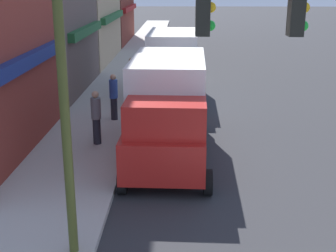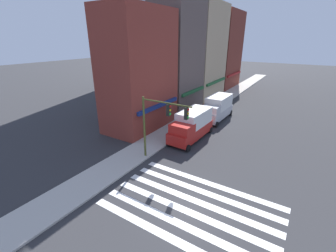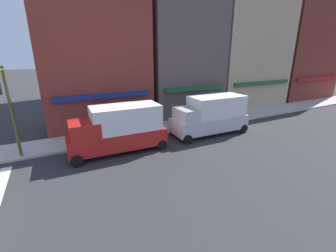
{
  "view_description": "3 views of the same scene",
  "coord_description": "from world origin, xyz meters",
  "px_view_note": "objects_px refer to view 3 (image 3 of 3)",
  "views": [
    {
      "loc": [
        -4.54,
        4.3,
        5.26
      ],
      "look_at": [
        9.16,
        4.7,
        1.0
      ],
      "focal_mm": 50.0,
      "sensor_mm": 36.0,
      "label": 1
    },
    {
      "loc": [
        -10.53,
        -4.84,
        9.99
      ],
      "look_at": [
        3.51,
        4.0,
        3.5
      ],
      "focal_mm": 24.0,
      "sensor_mm": 36.0,
      "label": 2
    },
    {
      "loc": [
        5.83,
        -9.03,
        6.23
      ],
      "look_at": [
        12.88,
        4.7,
        1.2
      ],
      "focal_mm": 24.0,
      "sensor_mm": 36.0,
      "label": 3
    }
  ],
  "objects_px": {
    "box_truck_silver": "(211,115)",
    "pedestrian_grey_coat": "(119,125)",
    "pedestrian_blue_shirt": "(154,120)",
    "pedestrian_red_jacket": "(196,115)",
    "box_truck_red": "(118,128)",
    "traffic_signal": "(3,99)"
  },
  "relations": [
    {
      "from": "pedestrian_grey_coat",
      "to": "pedestrian_red_jacket",
      "type": "bearing_deg",
      "value": -36.92
    },
    {
      "from": "box_truck_silver",
      "to": "pedestrian_grey_coat",
      "type": "height_order",
      "value": "box_truck_silver"
    },
    {
      "from": "box_truck_silver",
      "to": "pedestrian_red_jacket",
      "type": "bearing_deg",
      "value": 92.28
    },
    {
      "from": "traffic_signal",
      "to": "pedestrian_blue_shirt",
      "type": "distance_m",
      "value": 9.91
    },
    {
      "from": "box_truck_red",
      "to": "pedestrian_blue_shirt",
      "type": "height_order",
      "value": "box_truck_red"
    },
    {
      "from": "traffic_signal",
      "to": "pedestrian_red_jacket",
      "type": "height_order",
      "value": "traffic_signal"
    },
    {
      "from": "box_truck_red",
      "to": "pedestrian_grey_coat",
      "type": "height_order",
      "value": "box_truck_red"
    },
    {
      "from": "box_truck_red",
      "to": "pedestrian_blue_shirt",
      "type": "bearing_deg",
      "value": 33.63
    },
    {
      "from": "pedestrian_grey_coat",
      "to": "pedestrian_blue_shirt",
      "type": "xyz_separation_m",
      "value": [
        2.82,
        -0.17,
        0.0
      ]
    },
    {
      "from": "box_truck_silver",
      "to": "pedestrian_blue_shirt",
      "type": "relative_size",
      "value": 3.52
    },
    {
      "from": "box_truck_silver",
      "to": "traffic_signal",
      "type": "bearing_deg",
      "value": -178.89
    },
    {
      "from": "pedestrian_grey_coat",
      "to": "pedestrian_blue_shirt",
      "type": "distance_m",
      "value": 2.83
    },
    {
      "from": "traffic_signal",
      "to": "box_truck_silver",
      "type": "bearing_deg",
      "value": 0.08
    },
    {
      "from": "traffic_signal",
      "to": "pedestrian_blue_shirt",
      "type": "height_order",
      "value": "traffic_signal"
    },
    {
      "from": "traffic_signal",
      "to": "box_truck_red",
      "type": "height_order",
      "value": "traffic_signal"
    },
    {
      "from": "traffic_signal",
      "to": "pedestrian_red_jacket",
      "type": "bearing_deg",
      "value": 8.33
    },
    {
      "from": "pedestrian_blue_shirt",
      "to": "box_truck_silver",
      "type": "bearing_deg",
      "value": 164.57
    },
    {
      "from": "box_truck_red",
      "to": "traffic_signal",
      "type": "bearing_deg",
      "value": -178.31
    },
    {
      "from": "pedestrian_red_jacket",
      "to": "box_truck_red",
      "type": "bearing_deg",
      "value": 38.55
    },
    {
      "from": "box_truck_red",
      "to": "pedestrian_red_jacket",
      "type": "height_order",
      "value": "box_truck_red"
    },
    {
      "from": "pedestrian_blue_shirt",
      "to": "box_truck_red",
      "type": "bearing_deg",
      "value": 45.4
    },
    {
      "from": "box_truck_silver",
      "to": "pedestrian_grey_coat",
      "type": "distance_m",
      "value": 7.2
    }
  ]
}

